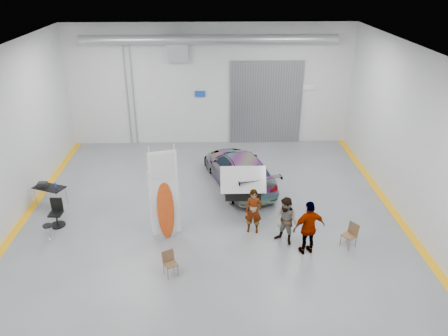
{
  "coord_description": "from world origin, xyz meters",
  "views": [
    {
      "loc": [
        0.05,
        -13.22,
        8.48
      ],
      "look_at": [
        0.5,
        1.59,
        1.5
      ],
      "focal_mm": 35.0,
      "sensor_mm": 36.0,
      "label": 1
    }
  ],
  "objects_px": {
    "folding_chair_far": "(348,240)",
    "work_table": "(47,187)",
    "sedan_car": "(239,169)",
    "shop_stool": "(49,233)",
    "person_b": "(286,221)",
    "person_a": "(254,211)",
    "person_c": "(309,228)",
    "surfboard_display": "(163,202)",
    "office_chair": "(57,214)",
    "folding_chair_near": "(171,268)"
  },
  "relations": [
    {
      "from": "folding_chair_far",
      "to": "work_table",
      "type": "relative_size",
      "value": 0.65
    },
    {
      "from": "sedan_car",
      "to": "shop_stool",
      "type": "height_order",
      "value": "sedan_car"
    },
    {
      "from": "person_b",
      "to": "folding_chair_far",
      "type": "distance_m",
      "value": 2.14
    },
    {
      "from": "person_a",
      "to": "person_b",
      "type": "distance_m",
      "value": 1.22
    },
    {
      "from": "person_c",
      "to": "surfboard_display",
      "type": "distance_m",
      "value": 4.78
    },
    {
      "from": "sedan_car",
      "to": "folding_chair_far",
      "type": "distance_m",
      "value": 5.69
    },
    {
      "from": "surfboard_display",
      "to": "shop_stool",
      "type": "xyz_separation_m",
      "value": [
        -3.84,
        -0.17,
        -1.04
      ]
    },
    {
      "from": "sedan_car",
      "to": "person_a",
      "type": "relative_size",
      "value": 3.03
    },
    {
      "from": "surfboard_display",
      "to": "shop_stool",
      "type": "relative_size",
      "value": 5.22
    },
    {
      "from": "sedan_car",
      "to": "office_chair",
      "type": "bearing_deg",
      "value": 8.03
    },
    {
      "from": "folding_chair_near",
      "to": "work_table",
      "type": "xyz_separation_m",
      "value": [
        -5.02,
        4.41,
        0.5
      ]
    },
    {
      "from": "person_b",
      "to": "folding_chair_far",
      "type": "height_order",
      "value": "person_b"
    },
    {
      "from": "person_c",
      "to": "work_table",
      "type": "height_order",
      "value": "person_c"
    },
    {
      "from": "sedan_car",
      "to": "folding_chair_far",
      "type": "xyz_separation_m",
      "value": [
        3.31,
        -4.6,
        -0.45
      ]
    },
    {
      "from": "work_table",
      "to": "folding_chair_near",
      "type": "bearing_deg",
      "value": -41.27
    },
    {
      "from": "folding_chair_near",
      "to": "office_chair",
      "type": "height_order",
      "value": "office_chair"
    },
    {
      "from": "sedan_car",
      "to": "shop_stool",
      "type": "xyz_separation_m",
      "value": [
        -6.59,
        -4.01,
        -0.39
      ]
    },
    {
      "from": "folding_chair_far",
      "to": "surfboard_display",
      "type": "bearing_deg",
      "value": -129.82
    },
    {
      "from": "shop_stool",
      "to": "office_chair",
      "type": "height_order",
      "value": "office_chair"
    },
    {
      "from": "person_c",
      "to": "folding_chair_far",
      "type": "height_order",
      "value": "person_c"
    },
    {
      "from": "person_c",
      "to": "work_table",
      "type": "xyz_separation_m",
      "value": [
        -9.32,
        3.4,
        -0.19
      ]
    },
    {
      "from": "sedan_car",
      "to": "work_table",
      "type": "distance_m",
      "value": 7.55
    },
    {
      "from": "work_table",
      "to": "shop_stool",
      "type": "bearing_deg",
      "value": -72.08
    },
    {
      "from": "person_a",
      "to": "folding_chair_far",
      "type": "relative_size",
      "value": 1.91
    },
    {
      "from": "person_a",
      "to": "office_chair",
      "type": "xyz_separation_m",
      "value": [
        -6.91,
        0.63,
        -0.37
      ]
    },
    {
      "from": "sedan_car",
      "to": "office_chair",
      "type": "xyz_separation_m",
      "value": [
        -6.64,
        -2.98,
        -0.27
      ]
    },
    {
      "from": "sedan_car",
      "to": "surfboard_display",
      "type": "height_order",
      "value": "surfboard_display"
    },
    {
      "from": "surfboard_display",
      "to": "work_table",
      "type": "xyz_separation_m",
      "value": [
        -4.66,
        2.38,
        -0.62
      ]
    },
    {
      "from": "person_b",
      "to": "person_c",
      "type": "relative_size",
      "value": 0.9
    },
    {
      "from": "folding_chair_far",
      "to": "work_table",
      "type": "distance_m",
      "value": 11.18
    },
    {
      "from": "person_c",
      "to": "folding_chair_far",
      "type": "distance_m",
      "value": 1.58
    },
    {
      "from": "person_b",
      "to": "folding_chair_near",
      "type": "height_order",
      "value": "person_b"
    },
    {
      "from": "person_c",
      "to": "folding_chair_near",
      "type": "relative_size",
      "value": 2.38
    },
    {
      "from": "folding_chair_far",
      "to": "shop_stool",
      "type": "relative_size",
      "value": 1.32
    },
    {
      "from": "folding_chair_far",
      "to": "work_table",
      "type": "xyz_separation_m",
      "value": [
        -10.72,
        3.14,
        0.48
      ]
    },
    {
      "from": "surfboard_display",
      "to": "folding_chair_far",
      "type": "height_order",
      "value": "surfboard_display"
    },
    {
      "from": "person_a",
      "to": "person_b",
      "type": "bearing_deg",
      "value": -26.36
    },
    {
      "from": "person_a",
      "to": "person_b",
      "type": "xyz_separation_m",
      "value": [
        1.0,
        -0.7,
        0.03
      ]
    },
    {
      "from": "sedan_car",
      "to": "person_b",
      "type": "height_order",
      "value": "person_b"
    },
    {
      "from": "shop_stool",
      "to": "work_table",
      "type": "relative_size",
      "value": 0.49
    },
    {
      "from": "office_chair",
      "to": "shop_stool",
      "type": "bearing_deg",
      "value": -84.54
    },
    {
      "from": "person_c",
      "to": "work_table",
      "type": "distance_m",
      "value": 9.92
    },
    {
      "from": "folding_chair_near",
      "to": "folding_chair_far",
      "type": "distance_m",
      "value": 5.84
    },
    {
      "from": "person_c",
      "to": "folding_chair_far",
      "type": "bearing_deg",
      "value": 175.92
    },
    {
      "from": "folding_chair_far",
      "to": "office_chair",
      "type": "height_order",
      "value": "office_chair"
    },
    {
      "from": "folding_chair_near",
      "to": "folding_chair_far",
      "type": "bearing_deg",
      "value": -14.81
    },
    {
      "from": "work_table",
      "to": "office_chair",
      "type": "bearing_deg",
      "value": -62.97
    },
    {
      "from": "person_b",
      "to": "work_table",
      "type": "xyz_separation_m",
      "value": [
        -8.69,
        2.85,
        -0.1
      ]
    },
    {
      "from": "shop_stool",
      "to": "person_b",
      "type": "bearing_deg",
      "value": -2.2
    },
    {
      "from": "person_b",
      "to": "shop_stool",
      "type": "height_order",
      "value": "person_b"
    }
  ]
}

